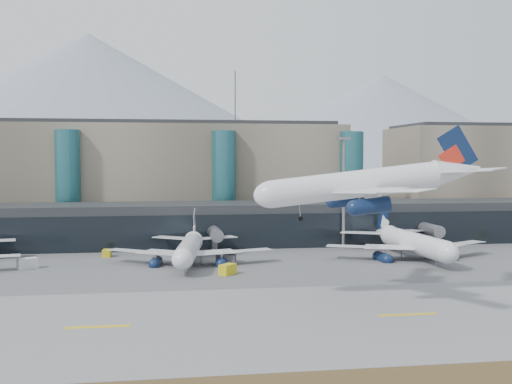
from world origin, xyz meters
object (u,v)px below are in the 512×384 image
hero_jet (378,175)px  veh_b (107,253)px  jet_parked_mid (190,242)px  jet_parked_right (407,235)px  veh_h (228,269)px  veh_a (27,263)px  veh_c (226,259)px  lightmast_mid (344,186)px

hero_jet → veh_b: hero_jet is taller
jet_parked_mid → veh_b: bearing=66.9°
hero_jet → jet_parked_right: 45.42m
veh_h → veh_a: bearing=112.0°
jet_parked_right → veh_a: bearing=89.2°
jet_parked_right → veh_a: jet_parked_right is taller
veh_b → veh_a: bearing=137.4°
veh_c → hero_jet: bearing=-43.6°
jet_parked_mid → veh_a: jet_parked_mid is taller
hero_jet → jet_parked_right: hero_jet is taller
veh_c → veh_h: size_ratio=1.10×
veh_b → veh_h: size_ratio=0.79×
lightmast_mid → veh_a: size_ratio=7.20×
jet_parked_mid → veh_c: jet_parked_mid is taller
veh_c → lightmast_mid: bearing=51.5°
veh_a → veh_h: veh_a is taller
lightmast_mid → jet_parked_right: 20.57m
veh_c → jet_parked_right: bearing=23.9°
jet_parked_right → veh_a: size_ratio=10.55×
lightmast_mid → veh_c: bearing=-146.8°
jet_parked_mid → veh_c: 8.33m
veh_a → veh_h: 38.42m
veh_c → veh_h: (-0.91, -10.74, -0.10)m
lightmast_mid → jet_parked_mid: bearing=-156.7°
lightmast_mid → veh_c: 37.61m
jet_parked_right → veh_a: 76.27m
lightmast_mid → veh_c: (-29.40, -19.26, -13.39)m
lightmast_mid → hero_jet: bearing=-101.5°
lightmast_mid → veh_a: (-66.83, -18.05, -13.42)m
jet_parked_right → veh_c: bearing=92.9°
veh_a → veh_b: (13.69, 12.62, -0.23)m
lightmast_mid → hero_jet: (-10.98, -53.74, 3.84)m
jet_parked_right → veh_c: jet_parked_right is taller
veh_b → jet_parked_right: bearing=-94.5°
lightmast_mid → veh_a: 70.51m
hero_jet → veh_a: bearing=150.4°
lightmast_mid → jet_parked_mid: 40.72m
jet_parked_right → jet_parked_mid: bearing=87.5°
jet_parked_mid → hero_jet: bearing=-138.6°
veh_c → veh_b: bearing=168.0°
veh_a → veh_h: size_ratio=1.05×
jet_parked_right → veh_b: (-62.46, 10.05, -3.80)m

